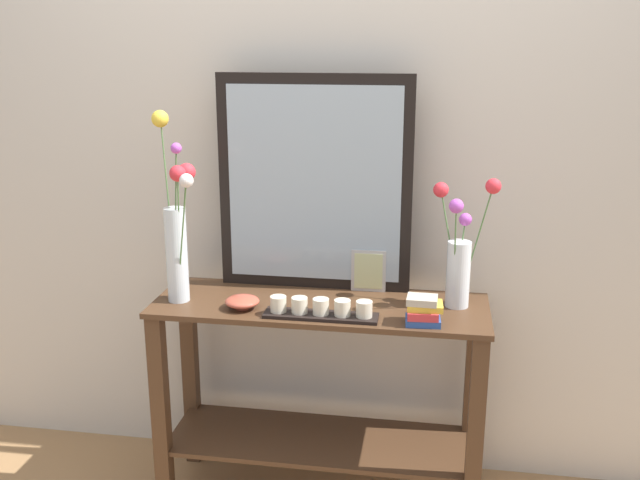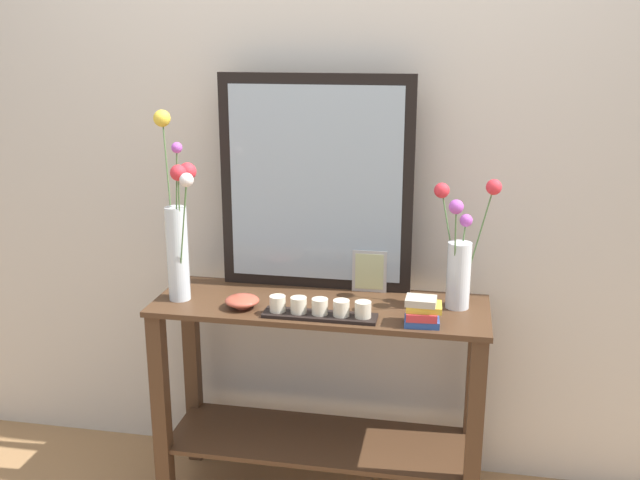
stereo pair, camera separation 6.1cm
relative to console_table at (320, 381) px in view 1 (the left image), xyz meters
The scene contains 9 objects.
wall_back 0.92m from the console_table, 90.00° to the left, with size 6.40×0.08×2.70m, color beige.
console_table is the anchor object (origin of this frame).
mirror_leaning 0.73m from the console_table, 105.91° to the left, with size 0.72×0.03×0.80m.
tall_vase_left 0.77m from the console_table, behind, with size 0.21×0.25×0.67m.
vase_right 0.69m from the console_table, ahead, with size 0.23×0.19×0.47m.
candle_tray 0.36m from the console_table, 79.49° to the right, with size 0.39×0.09×0.07m.
picture_frame_small 0.45m from the console_table, 44.82° to the left, with size 0.13×0.01×0.16m.
decorative_bowl 0.43m from the console_table, 159.98° to the right, with size 0.12×0.12×0.05m.
book_stack 0.53m from the console_table, 19.96° to the right, with size 0.13×0.10×0.10m.
Camera 1 is at (0.39, -2.41, 1.73)m, focal length 40.65 mm.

